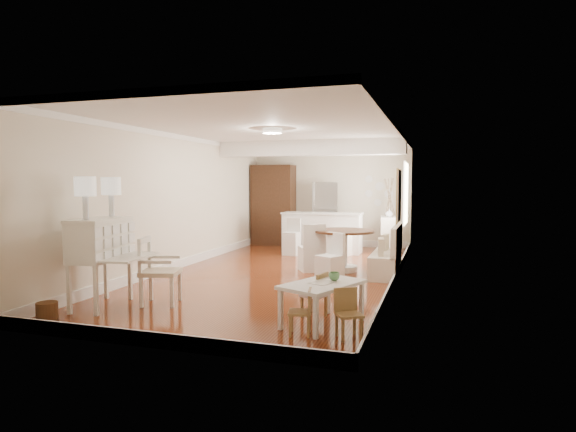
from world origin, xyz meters
The scene contains 20 objects.
room centered at (0.04, 0.32, 1.98)m, with size 9.00×9.04×2.82m.
secretary_bureau centered at (-1.70, -3.18, 0.65)m, with size 1.01×1.03×1.30m, color white.
gustavian_armchair centered at (-0.96, -2.79, 0.50)m, with size 0.57×0.57×1.00m, color white.
wicker_basket centered at (-1.84, -4.07, 0.13)m, with size 0.27×0.27×0.27m, color brown.
kids_table centered at (1.58, -3.11, 0.27)m, with size 0.65×1.09×0.54m, color white.
kids_chair_a centered at (1.41, -3.57, 0.28)m, with size 0.27×0.27×0.56m, color #997745.
kids_chair_b centered at (1.38, -2.78, 0.31)m, with size 0.30×0.30×0.61m, color #9D7B47.
kids_chair_c centered at (1.99, -3.54, 0.29)m, with size 0.28×0.28×0.59m, color #A07B48.
banquette centered at (1.99, 0.50, 0.49)m, with size 0.52×1.60×0.98m, color silver.
dining_table centered at (1.13, 0.65, 0.42)m, with size 1.23×1.23×0.84m, color #4B2918.
slip_chair_near centered at (1.01, -0.11, 0.42)m, with size 0.40×0.42×0.85m, color white.
slip_chair_far centered at (0.50, 0.49, 0.49)m, with size 0.46×0.48×0.98m, color white.
breakfast_counter centered at (0.10, 3.10, 0.52)m, with size 2.05×0.65×1.03m, color white.
bar_stool_left centered at (-0.51, 2.42, 0.46)m, with size 0.36×0.36×0.91m, color silver.
bar_stool_right centered at (0.73, 2.76, 0.46)m, with size 0.37×0.37×0.93m, color white.
pantry_cabinet centered at (-1.60, 4.18, 1.15)m, with size 1.20×0.60×2.30m, color #381E11.
fridge centered at (0.30, 4.15, 0.90)m, with size 0.75×0.65×1.80m, color silver.
sideboard centered at (1.75, 3.64, 0.46)m, with size 0.43×0.97×0.92m, color white.
pencil_cup centered at (1.69, -2.94, 0.60)m, with size 0.14×0.14×0.11m, color #60A567.
branch_vase centered at (1.75, 3.59, 1.03)m, with size 0.20×0.20×0.21m, color white.
Camera 1 is at (2.95, -8.95, 1.81)m, focal length 30.00 mm.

